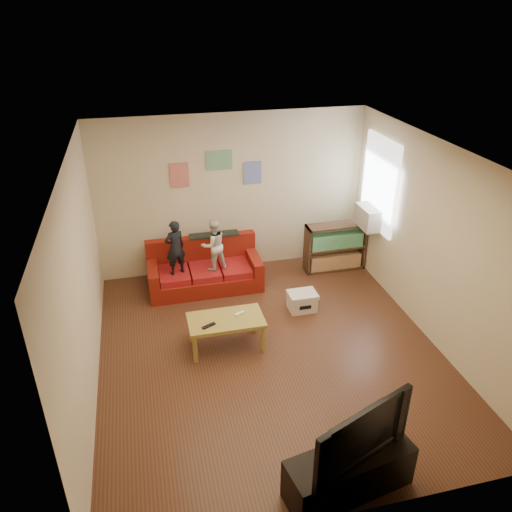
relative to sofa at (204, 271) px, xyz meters
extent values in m
cube|color=#542F1E|center=(0.60, -1.94, -0.27)|extent=(4.50, 5.00, 0.01)
cube|color=white|center=(0.60, -1.94, 2.44)|extent=(4.50, 5.00, 0.01)
cube|color=beige|center=(0.60, 0.56, 1.08)|extent=(4.50, 0.01, 2.70)
cube|color=beige|center=(0.60, -4.45, 1.08)|extent=(4.50, 0.01, 2.70)
cube|color=beige|center=(-1.65, -1.94, 1.08)|extent=(0.01, 5.00, 2.70)
cube|color=beige|center=(2.86, -1.94, 1.08)|extent=(0.01, 5.00, 2.70)
cube|color=maroon|center=(0.00, -0.06, -0.13)|extent=(1.82, 0.82, 0.27)
cube|color=maroon|center=(0.00, 0.26, 0.25)|extent=(1.82, 0.16, 0.50)
cube|color=maroon|center=(-0.83, -0.06, 0.12)|extent=(0.16, 0.82, 0.23)
cube|color=maroon|center=(0.82, -0.06, 0.12)|extent=(0.16, 0.82, 0.23)
cube|color=maroon|center=(-0.50, -0.13, 0.06)|extent=(0.47, 0.62, 0.11)
cube|color=maroon|center=(0.00, -0.13, 0.06)|extent=(0.47, 0.62, 0.11)
cube|color=maroon|center=(0.49, -0.13, 0.06)|extent=(0.47, 0.62, 0.11)
cube|color=black|center=(0.23, 0.26, 0.51)|extent=(0.82, 0.20, 0.04)
imported|color=black|center=(-0.45, -0.16, 0.56)|extent=(0.38, 0.31, 0.90)
imported|color=silver|center=(0.15, -0.16, 0.54)|extent=(0.48, 0.42, 0.85)
cube|color=#AA913E|center=(0.05, -1.70, 0.16)|extent=(1.01, 0.56, 0.05)
cylinder|color=#AA913E|center=(-0.41, -1.93, -0.07)|extent=(0.06, 0.06, 0.41)
cylinder|color=#AA913E|center=(0.51, -1.93, -0.07)|extent=(0.06, 0.06, 0.41)
cylinder|color=#AA913E|center=(-0.41, -1.47, -0.07)|extent=(0.06, 0.06, 0.41)
cylinder|color=#AA913E|center=(0.51, -1.47, -0.07)|extent=(0.06, 0.06, 0.41)
cube|color=black|center=(-0.20, -1.82, 0.20)|extent=(0.19, 0.12, 0.02)
cube|color=white|center=(0.25, -1.65, 0.20)|extent=(0.15, 0.10, 0.03)
cube|color=#442C1C|center=(1.79, 0.06, 0.15)|extent=(0.03, 0.31, 0.84)
cube|color=#442C1C|center=(2.81, 0.06, 0.15)|extent=(0.03, 0.31, 0.84)
cube|color=#442C1C|center=(2.30, 0.06, -0.25)|extent=(1.05, 0.31, 0.03)
cube|color=#442C1C|center=(2.30, 0.06, 0.55)|extent=(1.05, 0.31, 0.03)
cube|color=#442C1C|center=(2.30, 0.06, 0.15)|extent=(0.98, 0.31, 0.03)
cube|color=#8C603F|center=(2.30, 0.06, -0.11)|extent=(0.92, 0.26, 0.25)
cube|color=#3F8C5F|center=(2.30, 0.06, 0.29)|extent=(0.92, 0.26, 0.25)
cube|color=white|center=(2.82, -0.29, 1.37)|extent=(0.04, 1.08, 1.48)
cube|color=#B7B2A3|center=(2.70, -0.29, 0.81)|extent=(0.28, 0.55, 0.35)
cube|color=#D87266|center=(-0.25, 0.54, 1.48)|extent=(0.30, 0.01, 0.40)
cube|color=#72B27F|center=(0.40, 0.54, 1.68)|extent=(0.42, 0.01, 0.32)
cube|color=#727FCC|center=(0.95, 0.54, 1.43)|extent=(0.30, 0.01, 0.38)
cube|color=white|center=(1.34, -1.08, -0.15)|extent=(0.41, 0.31, 0.24)
cube|color=white|center=(1.34, -1.08, 0.00)|extent=(0.43, 0.33, 0.05)
cube|color=black|center=(1.34, -1.23, -0.14)|extent=(0.18, 0.00, 0.06)
cube|color=black|center=(0.78, -4.19, -0.03)|extent=(1.31, 0.64, 0.47)
imported|color=black|center=(0.78, -4.19, 0.53)|extent=(1.11, 0.56, 0.65)
sphere|color=white|center=(1.53, -0.66, -0.22)|extent=(0.11, 0.11, 0.09)
camera|label=1|loc=(-0.85, -7.16, 4.01)|focal=35.00mm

